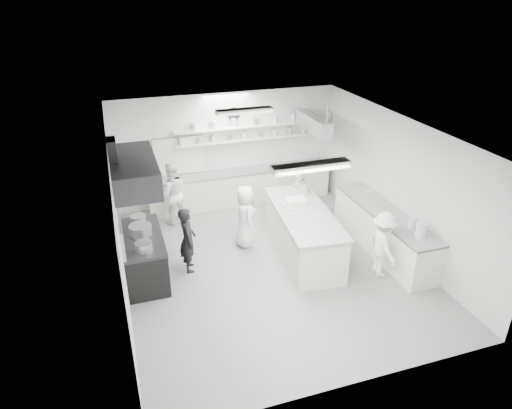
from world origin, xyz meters
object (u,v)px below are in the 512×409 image
object	(u,v)px
prep_island	(303,234)
cook_back	(172,193)
back_counter	(241,187)
cook_stove	(188,240)
right_counter	(384,231)
stove	(144,257)

from	to	relation	value
prep_island	cook_back	distance (m)	3.48
back_counter	cook_back	world-z (taller)	cook_back
cook_back	cook_stove	bearing A→B (deg)	85.53
right_counter	prep_island	distance (m)	1.85
stove	cook_back	distance (m)	2.40
prep_island	cook_back	bearing A→B (deg)	141.88
right_counter	cook_stove	xyz separation A→B (m)	(-4.34, 0.57, 0.25)
back_counter	cook_back	xyz separation A→B (m)	(-1.97, -0.62, 0.35)
right_counter	cook_stove	bearing A→B (deg)	172.53
stove	prep_island	distance (m)	3.45
right_counter	cook_stove	world-z (taller)	cook_stove
stove	back_counter	size ratio (longest dim) A/B	0.36
cook_stove	cook_back	xyz separation A→B (m)	(0.02, 2.21, 0.10)
stove	prep_island	size ratio (longest dim) A/B	0.65
back_counter	prep_island	world-z (taller)	prep_island
cook_stove	cook_back	bearing A→B (deg)	3.40
cook_back	prep_island	bearing A→B (deg)	132.31
back_counter	right_counter	world-z (taller)	right_counter
back_counter	prep_island	bearing A→B (deg)	-79.88
cook_stove	prep_island	bearing A→B (deg)	-90.23
right_counter	cook_back	world-z (taller)	cook_back
back_counter	right_counter	distance (m)	4.13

